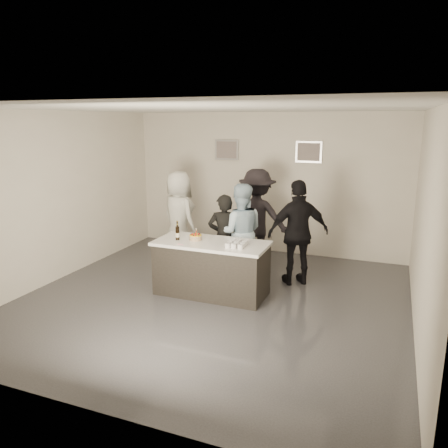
# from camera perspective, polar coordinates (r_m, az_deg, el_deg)

# --- Properties ---
(floor) EXTENTS (6.00, 6.00, 0.00)m
(floor) POSITION_cam_1_polar(r_m,az_deg,el_deg) (7.17, -1.48, -9.84)
(floor) COLOR #3D3D42
(floor) RESTS_ON ground
(ceiling) EXTENTS (6.00, 6.00, 0.00)m
(ceiling) POSITION_cam_1_polar(r_m,az_deg,el_deg) (6.59, -1.64, 14.87)
(ceiling) COLOR white
(wall_back) EXTENTS (6.00, 0.04, 3.00)m
(wall_back) POSITION_cam_1_polar(r_m,az_deg,el_deg) (9.52, 5.51, 5.30)
(wall_back) COLOR silver
(wall_back) RESTS_ON ground
(wall_front) EXTENTS (6.00, 0.04, 3.00)m
(wall_front) POSITION_cam_1_polar(r_m,az_deg,el_deg) (4.22, -17.67, -5.63)
(wall_front) COLOR silver
(wall_front) RESTS_ON ground
(wall_left) EXTENTS (0.04, 6.00, 3.00)m
(wall_left) POSITION_cam_1_polar(r_m,az_deg,el_deg) (8.35, -20.93, 3.34)
(wall_left) COLOR silver
(wall_left) RESTS_ON ground
(wall_right) EXTENTS (0.04, 6.00, 3.00)m
(wall_right) POSITION_cam_1_polar(r_m,az_deg,el_deg) (6.23, 24.79, -0.19)
(wall_right) COLOR silver
(wall_right) RESTS_ON ground
(picture_left) EXTENTS (0.54, 0.04, 0.44)m
(picture_left) POSITION_cam_1_polar(r_m,az_deg,el_deg) (9.70, 0.37, 9.67)
(picture_left) COLOR #B2B2B7
(picture_left) RESTS_ON wall_back
(picture_right) EXTENTS (0.54, 0.04, 0.44)m
(picture_right) POSITION_cam_1_polar(r_m,az_deg,el_deg) (9.22, 11.01, 9.23)
(picture_right) COLOR #B2B2B7
(picture_right) RESTS_ON wall_back
(bar_counter) EXTENTS (1.86, 0.86, 0.90)m
(bar_counter) POSITION_cam_1_polar(r_m,az_deg,el_deg) (7.25, -1.64, -5.77)
(bar_counter) COLOR white
(bar_counter) RESTS_ON ground
(cake) EXTENTS (0.20, 0.20, 0.08)m
(cake) POSITION_cam_1_polar(r_m,az_deg,el_deg) (7.22, -3.73, -1.82)
(cake) COLOR yellow
(cake) RESTS_ON bar_counter
(beer_bottle_a) EXTENTS (0.07, 0.07, 0.26)m
(beer_bottle_a) POSITION_cam_1_polar(r_m,az_deg,el_deg) (7.46, -6.11, -0.65)
(beer_bottle_a) COLOR black
(beer_bottle_a) RESTS_ON bar_counter
(beer_bottle_b) EXTENTS (0.07, 0.07, 0.26)m
(beer_bottle_b) POSITION_cam_1_polar(r_m,az_deg,el_deg) (7.24, -6.10, -1.08)
(beer_bottle_b) COLOR black
(beer_bottle_b) RESTS_ON bar_counter
(tumbler_cluster) EXTENTS (0.30, 0.40, 0.08)m
(tumbler_cluster) POSITION_cam_1_polar(r_m,az_deg,el_deg) (6.89, 1.75, -2.55)
(tumbler_cluster) COLOR yellow
(tumbler_cluster) RESTS_ON bar_counter
(candles) EXTENTS (0.24, 0.08, 0.01)m
(candles) POSITION_cam_1_polar(r_m,az_deg,el_deg) (6.98, -5.01, -2.69)
(candles) COLOR pink
(candles) RESTS_ON bar_counter
(person_main_black) EXTENTS (0.67, 0.56, 1.57)m
(person_main_black) POSITION_cam_1_polar(r_m,az_deg,el_deg) (7.81, -0.00, -1.79)
(person_main_black) COLOR black
(person_main_black) RESTS_ON ground
(person_main_blue) EXTENTS (1.03, 0.91, 1.76)m
(person_main_blue) POSITION_cam_1_polar(r_m,az_deg,el_deg) (7.83, 2.13, -1.05)
(person_main_blue) COLOR silver
(person_main_blue) RESTS_ON ground
(person_guest_left) EXTENTS (1.08, 0.95, 1.86)m
(person_guest_left) POSITION_cam_1_polar(r_m,az_deg,el_deg) (8.81, -5.91, 0.87)
(person_guest_left) COLOR silver
(person_guest_left) RESTS_ON ground
(person_guest_right) EXTENTS (1.16, 0.95, 1.85)m
(person_guest_right) POSITION_cam_1_polar(r_m,az_deg,el_deg) (7.69, 9.68, -1.14)
(person_guest_right) COLOR black
(person_guest_right) RESTS_ON ground
(person_guest_back) EXTENTS (1.33, 0.88, 1.93)m
(person_guest_back) POSITION_cam_1_polar(r_m,az_deg,el_deg) (8.53, 4.30, 0.73)
(person_guest_back) COLOR black
(person_guest_back) RESTS_ON ground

